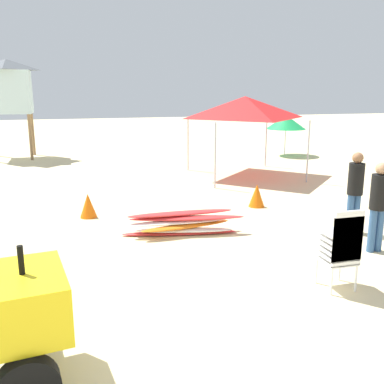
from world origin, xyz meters
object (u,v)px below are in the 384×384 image
Objects in this scene: stacked_plastic_chairs at (342,244)px; traffic_cone_far at (88,206)px; traffic_cone_near at (257,195)px; popup_canopy at (245,107)px; lifeguard_tower at (8,86)px; lifeguard_near_left at (355,187)px; beach_umbrella_left at (286,122)px; lifeguard_near_center at (379,201)px; surfboard_pile at (182,223)px.

traffic_cone_far is (-3.49, 5.00, -0.46)m from stacked_plastic_chairs.
popup_canopy is at bearing 72.68° from traffic_cone_near.
lifeguard_tower is at bearing 104.80° from traffic_cone_far.
popup_canopy reaches higher than traffic_cone_near.
lifeguard_near_left is 2.99× the size of traffic_cone_far.
traffic_cone_near is (0.76, 4.81, -0.45)m from stacked_plastic_chairs.
lifeguard_tower is (-8.17, 6.46, 0.70)m from popup_canopy.
beach_umbrella_left reaches higher than lifeguard_near_left.
lifeguard_near_left is 2.81m from traffic_cone_near.
lifeguard_tower is (-7.77, 13.94, 2.10)m from lifeguard_near_center.
beach_umbrella_left is (3.77, 10.37, 0.51)m from lifeguard_near_left.
traffic_cone_near is at bearing -121.72° from beach_umbrella_left.
traffic_cone_far is at bearing 135.01° from surfboard_pile.
popup_canopy is 5.56× the size of traffic_cone_far.
popup_canopy is 6.94m from traffic_cone_far.
lifeguard_near_center is 2.86× the size of traffic_cone_near.
surfboard_pile is at bearing -123.18° from popup_canopy.
beach_umbrella_left is at bearing 66.05° from stacked_plastic_chairs.
traffic_cone_near is at bearing 34.27° from surfboard_pile.
lifeguard_near_center reaches higher than stacked_plastic_chairs.
lifeguard_tower reaches higher than lifeguard_near_center.
beach_umbrella_left is at bearing 70.01° from lifeguard_near_left.
lifeguard_near_left is 0.54× the size of popup_canopy.
lifeguard_near_center is (3.24, -1.91, 0.73)m from surfboard_pile.
traffic_cone_near is (-4.87, -7.89, -1.21)m from beach_umbrella_left.
traffic_cone_far is (-9.13, -7.69, -1.22)m from beach_umbrella_left.
lifeguard_near_center is (-0.27, -1.07, -0.02)m from lifeguard_near_left.
lifeguard_near_left is (1.86, 2.32, 0.25)m from stacked_plastic_chairs.
beach_umbrella_left is 3.06× the size of traffic_cone_near.
traffic_cone_far is at bearing 124.91° from stacked_plastic_chairs.
surfboard_pile is 0.62× the size of lifeguard_tower.
lifeguard_near_center is at bearing -60.84° from lifeguard_tower.
popup_canopy is at bearing -132.61° from beach_umbrella_left.
popup_canopy is (0.12, 6.40, 1.38)m from lifeguard_near_left.
lifeguard_tower is 10.89m from traffic_cone_far.
stacked_plastic_chairs is 2.04m from lifeguard_near_center.
beach_umbrella_left is (3.65, 3.97, -0.86)m from popup_canopy.
lifeguard_near_center is at bearing -104.19° from lifeguard_near_left.
surfboard_pile is at bearing -44.99° from traffic_cone_far.
lifeguard_tower is at bearing 123.80° from traffic_cone_near.
lifeguard_tower reaches higher than popup_canopy.
lifeguard_tower is at bearing 168.11° from beach_umbrella_left.
surfboard_pile is 6.98m from popup_canopy.
surfboard_pile is 2.60m from traffic_cone_far.
stacked_plastic_chairs is 0.31× the size of lifeguard_tower.
traffic_cone_near reaches higher than surfboard_pile.
stacked_plastic_chairs is 4.89m from traffic_cone_near.
stacked_plastic_chairs is 0.71× the size of beach_umbrella_left.
surfboard_pile is 1.53× the size of lifeguard_near_center.
traffic_cone_far is at bearing -139.88° from beach_umbrella_left.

